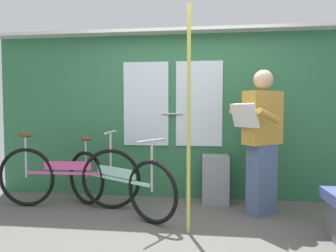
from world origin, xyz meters
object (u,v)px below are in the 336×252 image
(bicycle_leaning_behind, at_px, (67,176))
(passenger_reading_newspaper, at_px, (262,139))
(handrail_pole, at_px, (189,120))
(trash_bin_by_wall, at_px, (215,179))
(bicycle_near_door, at_px, (115,182))

(bicycle_leaning_behind, xyz_separation_m, passenger_reading_newspaper, (2.25, 0.03, 0.47))
(handrail_pole, bearing_deg, trash_bin_by_wall, 73.48)
(passenger_reading_newspaper, bearing_deg, handrail_pole, 0.45)
(bicycle_near_door, height_order, bicycle_leaning_behind, bicycle_leaning_behind)
(trash_bin_by_wall, bearing_deg, bicycle_leaning_behind, -167.52)
(bicycle_leaning_behind, height_order, passenger_reading_newspaper, passenger_reading_newspaper)
(bicycle_near_door, bearing_deg, handrail_pole, 2.11)
(trash_bin_by_wall, bearing_deg, passenger_reading_newspaper, -36.20)
(bicycle_near_door, height_order, handrail_pole, handrail_pole)
(trash_bin_by_wall, bearing_deg, bicycle_near_door, -156.11)
(bicycle_leaning_behind, relative_size, trash_bin_by_wall, 2.92)
(bicycle_near_door, xyz_separation_m, handrail_pole, (0.85, -0.46, 0.72))
(bicycle_leaning_behind, distance_m, handrail_pole, 1.73)
(bicycle_leaning_behind, height_order, handrail_pole, handrail_pole)
(passenger_reading_newspaper, bearing_deg, bicycle_near_door, -32.58)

